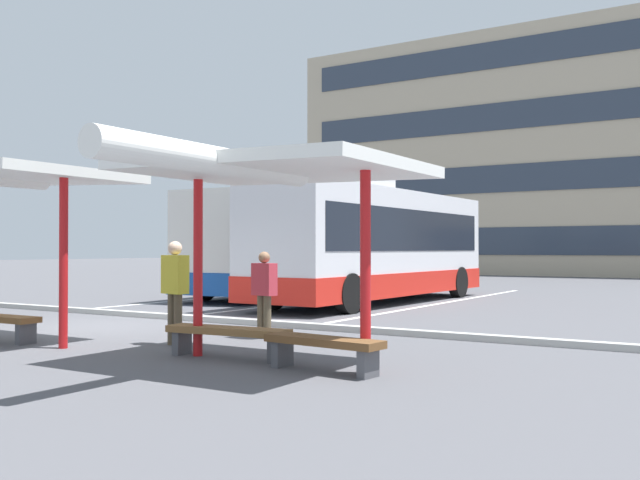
# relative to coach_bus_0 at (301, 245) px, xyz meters

# --- Properties ---
(ground_plane) EXTENTS (160.00, 160.00, 0.00)m
(ground_plane) POSITION_rel_coach_bus_0_xyz_m (2.09, -10.69, -1.71)
(ground_plane) COLOR #515156
(terminal_building) EXTENTS (30.69, 11.07, 17.76)m
(terminal_building) POSITION_rel_coach_bus_0_xyz_m (2.13, 26.45, 5.82)
(terminal_building) COLOR tan
(terminal_building) RESTS_ON ground
(coach_bus_0) EXTENTS (3.33, 11.35, 3.65)m
(coach_bus_0) POSITION_rel_coach_bus_0_xyz_m (0.00, 0.00, 0.00)
(coach_bus_0) COLOR silver
(coach_bus_0) RESTS_ON ground
(coach_bus_1) EXTENTS (2.81, 10.35, 3.62)m
(coach_bus_1) POSITION_rel_coach_bus_0_xyz_m (3.97, -2.05, -0.02)
(coach_bus_1) COLOR silver
(coach_bus_1) RESTS_ON ground
(lane_stripe_0) EXTENTS (0.16, 14.00, 0.01)m
(lane_stripe_0) POSITION_rel_coach_bus_0_xyz_m (-1.54, -0.75, -1.71)
(lane_stripe_0) COLOR white
(lane_stripe_0) RESTS_ON ground
(lane_stripe_1) EXTENTS (0.16, 14.00, 0.01)m
(lane_stripe_1) POSITION_rel_coach_bus_0_xyz_m (2.09, -0.75, -1.71)
(lane_stripe_1) COLOR white
(lane_stripe_1) RESTS_ON ground
(lane_stripe_2) EXTENTS (0.16, 14.00, 0.01)m
(lane_stripe_2) POSITION_rel_coach_bus_0_xyz_m (5.71, -0.75, -1.71)
(lane_stripe_2) COLOR white
(lane_stripe_2) RESTS_ON ground
(waiting_shelter_2) EXTENTS (3.83, 4.68, 2.86)m
(waiting_shelter_2) POSITION_rel_coach_bus_0_xyz_m (7.90, -12.97, 0.94)
(waiting_shelter_2) COLOR red
(waiting_shelter_2) RESTS_ON ground
(bench_3) EXTENTS (1.98, 0.60, 0.45)m
(bench_3) POSITION_rel_coach_bus_0_xyz_m (7.00, -12.63, -1.37)
(bench_3) COLOR brown
(bench_3) RESTS_ON ground
(bench_4) EXTENTS (1.73, 0.59, 0.45)m
(bench_4) POSITION_rel_coach_bus_0_xyz_m (8.80, -12.90, -1.38)
(bench_4) COLOR brown
(bench_4) RESTS_ON ground
(platform_kerb) EXTENTS (44.00, 0.24, 0.12)m
(platform_kerb) POSITION_rel_coach_bus_0_xyz_m (2.09, -8.86, -1.65)
(platform_kerb) COLOR #ADADA8
(platform_kerb) RESTS_ON ground
(waiting_passenger_0) EXTENTS (0.47, 0.28, 1.55)m
(waiting_passenger_0) POSITION_rel_coach_bus_0_xyz_m (6.11, -10.52, -0.83)
(waiting_passenger_0) COLOR brown
(waiting_passenger_0) RESTS_ON ground
(waiting_passenger_1) EXTENTS (0.53, 0.32, 1.72)m
(waiting_passenger_1) POSITION_rel_coach_bus_0_xyz_m (5.38, -12.02, -0.71)
(waiting_passenger_1) COLOR brown
(waiting_passenger_1) RESTS_ON ground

